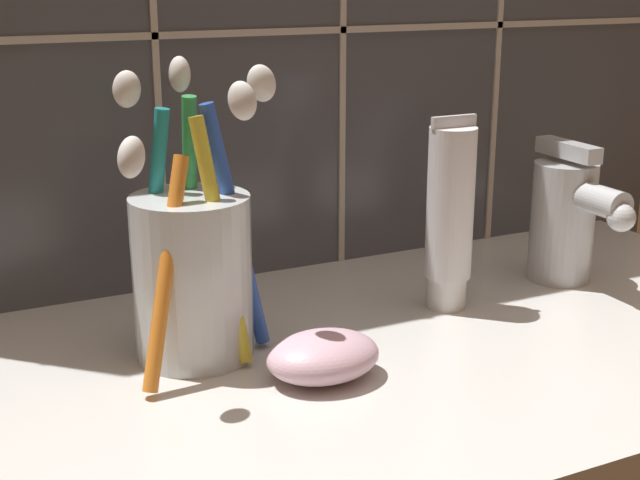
% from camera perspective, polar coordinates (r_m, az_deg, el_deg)
% --- Properties ---
extents(sink_counter, '(0.59, 0.34, 0.02)m').
position_cam_1_polar(sink_counter, '(0.60, 7.45, -6.90)').
color(sink_counter, silver).
rests_on(sink_counter, ground).
extents(toothbrush_cup, '(0.11, 0.10, 0.18)m').
position_cam_1_polar(toothbrush_cup, '(0.55, -8.15, -1.73)').
color(toothbrush_cup, silver).
rests_on(toothbrush_cup, sink_counter).
extents(toothpaste_tube, '(0.03, 0.03, 0.14)m').
position_cam_1_polar(toothpaste_tube, '(0.62, 8.31, 1.59)').
color(toothpaste_tube, white).
rests_on(toothpaste_tube, sink_counter).
extents(sink_faucet, '(0.05, 0.10, 0.11)m').
position_cam_1_polar(sink_faucet, '(0.70, 15.55, 1.46)').
color(sink_faucet, silver).
rests_on(sink_faucet, sink_counter).
extents(soap_bar, '(0.07, 0.05, 0.03)m').
position_cam_1_polar(soap_bar, '(0.53, 0.21, -7.46)').
color(soap_bar, '#DBB2C6').
rests_on(soap_bar, sink_counter).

